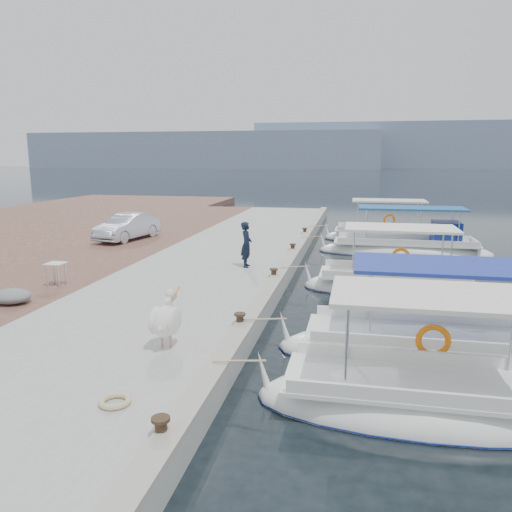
{
  "coord_description": "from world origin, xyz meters",
  "views": [
    {
      "loc": [
        2.32,
        -14.72,
        4.54
      ],
      "look_at": [
        -1.0,
        1.67,
        1.2
      ],
      "focal_mm": 35.0,
      "sensor_mm": 36.0,
      "label": 1
    }
  ],
  "objects_px": {
    "fishing_caique_d": "(407,250)",
    "fishing_caique_e": "(384,238)",
    "parked_car": "(128,227)",
    "fishing_caique_c": "(393,287)",
    "pelican": "(166,319)",
    "fishing_caique_b": "(445,355)",
    "fisherman": "(246,245)",
    "fishing_caique_a": "(421,406)"
  },
  "relations": [
    {
      "from": "fishing_caique_c",
      "to": "parked_car",
      "type": "relative_size",
      "value": 1.56
    },
    {
      "from": "fishing_caique_c",
      "to": "fisherman",
      "type": "xyz_separation_m",
      "value": [
        -5.27,
        0.55,
        1.22
      ]
    },
    {
      "from": "fishing_caique_a",
      "to": "fisherman",
      "type": "bearing_deg",
      "value": 120.11
    },
    {
      "from": "fishing_caique_a",
      "to": "fishing_caique_c",
      "type": "xyz_separation_m",
      "value": [
        0.04,
        8.47,
        -0.0
      ]
    },
    {
      "from": "pelican",
      "to": "parked_car",
      "type": "bearing_deg",
      "value": 118.74
    },
    {
      "from": "fishing_caique_c",
      "to": "fishing_caique_e",
      "type": "relative_size",
      "value": 0.93
    },
    {
      "from": "fisherman",
      "to": "fishing_caique_e",
      "type": "bearing_deg",
      "value": -33.03
    },
    {
      "from": "fishing_caique_e",
      "to": "parked_car",
      "type": "height_order",
      "value": "fishing_caique_e"
    },
    {
      "from": "fishing_caique_b",
      "to": "fishing_caique_c",
      "type": "distance_m",
      "value": 5.96
    },
    {
      "from": "parked_car",
      "to": "fisherman",
      "type": "bearing_deg",
      "value": -23.65
    },
    {
      "from": "fishing_caique_a",
      "to": "parked_car",
      "type": "distance_m",
      "value": 18.65
    },
    {
      "from": "parked_car",
      "to": "fishing_caique_e",
      "type": "bearing_deg",
      "value": 34.19
    },
    {
      "from": "fishing_caique_d",
      "to": "fishing_caique_e",
      "type": "bearing_deg",
      "value": 102.44
    },
    {
      "from": "fishing_caique_e",
      "to": "fisherman",
      "type": "height_order",
      "value": "fishing_caique_e"
    },
    {
      "from": "fishing_caique_c",
      "to": "pelican",
      "type": "relative_size",
      "value": 3.98
    },
    {
      "from": "pelican",
      "to": "fishing_caique_d",
      "type": "bearing_deg",
      "value": 66.47
    },
    {
      "from": "fishing_caique_e",
      "to": "fishing_caique_c",
      "type": "bearing_deg",
      "value": -91.17
    },
    {
      "from": "fishing_caique_c",
      "to": "fishing_caique_e",
      "type": "bearing_deg",
      "value": 88.83
    },
    {
      "from": "fishing_caique_d",
      "to": "fisherman",
      "type": "distance_m",
      "value": 9.1
    },
    {
      "from": "fisherman",
      "to": "parked_car",
      "type": "distance_m",
      "value": 8.65
    },
    {
      "from": "fisherman",
      "to": "fishing_caique_b",
      "type": "bearing_deg",
      "value": -141.94
    },
    {
      "from": "fishing_caique_d",
      "to": "fishing_caique_e",
      "type": "relative_size",
      "value": 1.23
    },
    {
      "from": "fishing_caique_a",
      "to": "fishing_caique_c",
      "type": "distance_m",
      "value": 8.47
    },
    {
      "from": "fishing_caique_b",
      "to": "fisherman",
      "type": "distance_m",
      "value": 8.93
    },
    {
      "from": "fishing_caique_c",
      "to": "fishing_caique_b",
      "type": "bearing_deg",
      "value": -82.63
    },
    {
      "from": "fishing_caique_e",
      "to": "fishing_caique_a",
      "type": "bearing_deg",
      "value": -90.78
    },
    {
      "from": "fishing_caique_e",
      "to": "pelican",
      "type": "height_order",
      "value": "fishing_caique_e"
    },
    {
      "from": "fishing_caique_b",
      "to": "fishing_caique_e",
      "type": "bearing_deg",
      "value": 91.85
    },
    {
      "from": "fishing_caique_e",
      "to": "parked_car",
      "type": "xyz_separation_m",
      "value": [
        -12.61,
        -5.39,
        1.02
      ]
    },
    {
      "from": "fishing_caique_e",
      "to": "fisherman",
      "type": "xyz_separation_m",
      "value": [
        -5.5,
        -10.31,
        1.22
      ]
    },
    {
      "from": "fishing_caique_a",
      "to": "fishing_caique_c",
      "type": "relative_size",
      "value": 0.99
    },
    {
      "from": "fishing_caique_e",
      "to": "pelican",
      "type": "xyz_separation_m",
      "value": [
        -5.46,
        -18.43,
        0.99
      ]
    },
    {
      "from": "pelican",
      "to": "parked_car",
      "type": "height_order",
      "value": "parked_car"
    },
    {
      "from": "fishing_caique_b",
      "to": "fisherman",
      "type": "relative_size",
      "value": 4.52
    },
    {
      "from": "fishing_caique_a",
      "to": "fishing_caique_d",
      "type": "distance_m",
      "value": 15.47
    },
    {
      "from": "parked_car",
      "to": "fishing_caique_b",
      "type": "bearing_deg",
      "value": -29.85
    },
    {
      "from": "fishing_caique_b",
      "to": "pelican",
      "type": "xyz_separation_m",
      "value": [
        -6.0,
        -1.65,
        0.99
      ]
    },
    {
      "from": "fishing_caique_b",
      "to": "fishing_caique_d",
      "type": "distance_m",
      "value": 12.87
    },
    {
      "from": "fishing_caique_c",
      "to": "fishing_caique_d",
      "type": "distance_m",
      "value": 7.04
    },
    {
      "from": "fishing_caique_b",
      "to": "pelican",
      "type": "distance_m",
      "value": 6.3
    },
    {
      "from": "fishing_caique_c",
      "to": "fishing_caique_e",
      "type": "distance_m",
      "value": 10.87
    },
    {
      "from": "fishing_caique_d",
      "to": "fisherman",
      "type": "bearing_deg",
      "value": -134.8
    }
  ]
}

